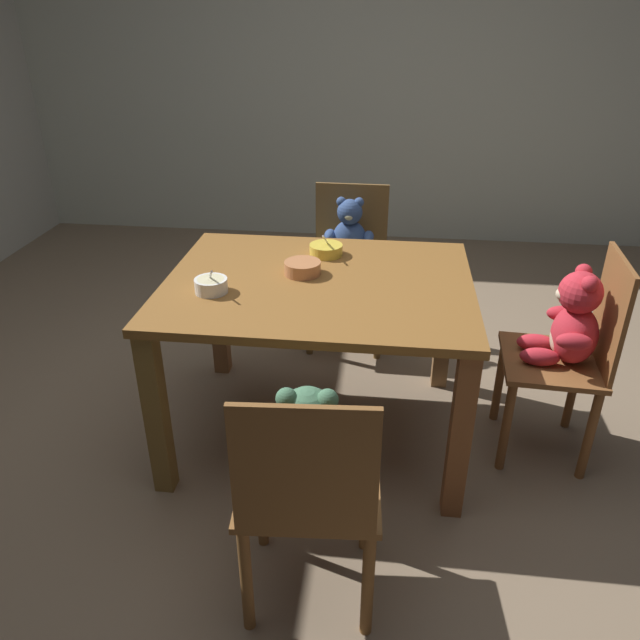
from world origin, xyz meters
name	(u,v)px	position (x,y,z in m)	size (l,w,h in m)	color
ground_plane	(319,432)	(0.00, 0.00, -0.02)	(5.20, 5.20, 0.04)	#7C6851
wall_rear	(362,50)	(0.00, 2.56, 1.36)	(5.20, 0.08, 2.73)	#B0B6A5
dining_table	(319,307)	(0.00, 0.00, 0.60)	(1.19, 0.95, 0.71)	brown
teddy_chair_near_right	(570,335)	(0.97, -0.01, 0.54)	(0.39, 0.41, 0.86)	brown
teddy_chair_far_center	(349,251)	(0.06, 0.85, 0.51)	(0.43, 0.40, 0.83)	brown
teddy_chair_near_front	(308,467)	(0.07, -0.85, 0.53)	(0.43, 0.41, 0.83)	brown
porridge_bowl_yellow_far_center	(327,250)	(0.00, 0.27, 0.74)	(0.14, 0.15, 0.12)	gold
porridge_bowl_white_near_left	(211,285)	(-0.38, -0.15, 0.74)	(0.12, 0.13, 0.11)	white
porridge_bowl_terracotta_center	(303,268)	(-0.07, 0.05, 0.74)	(0.14, 0.14, 0.05)	#BE7749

